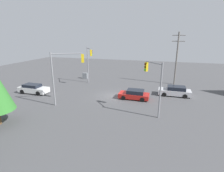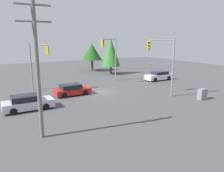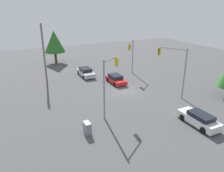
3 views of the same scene
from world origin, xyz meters
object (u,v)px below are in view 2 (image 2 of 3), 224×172
at_px(traffic_signal_main, 111,52).
at_px(traffic_signal_aux, 164,57).
at_px(electrical_cabinet, 202,94).
at_px(sedan_red, 72,90).
at_px(traffic_signal_cross, 38,59).
at_px(sedan_silver, 28,103).
at_px(sedan_white, 159,76).

distance_m(traffic_signal_main, traffic_signal_aux, 10.33).
xyz_separation_m(traffic_signal_aux, electrical_cabinet, (-2.66, 3.68, -3.98)).
distance_m(sedan_red, traffic_signal_cross, 6.37).
bearing_deg(sedan_silver, traffic_signal_aux, 80.69).
relative_size(traffic_signal_main, traffic_signal_aux, 1.01).
xyz_separation_m(traffic_signal_cross, electrical_cabinet, (-14.85, 13.80, -3.56)).
xyz_separation_m(sedan_silver, traffic_signal_cross, (-2.81, -7.66, 3.46)).
bearing_deg(traffic_signal_main, sedan_white, 131.19).
distance_m(traffic_signal_main, electrical_cabinet, 15.03).
xyz_separation_m(sedan_white, traffic_signal_cross, (18.55, -2.57, 3.46)).
distance_m(sedan_silver, traffic_signal_cross, 8.86).
xyz_separation_m(sedan_silver, sedan_red, (-5.65, -3.16, -0.05)).
bearing_deg(sedan_silver, sedan_white, 103.39).
bearing_deg(traffic_signal_aux, traffic_signal_main, -29.34).
bearing_deg(sedan_white, electrical_cabinet, 161.78).
bearing_deg(sedan_white, traffic_signal_aux, 139.88).
xyz_separation_m(sedan_white, traffic_signal_main, (7.53, -2.72, 3.99)).
bearing_deg(electrical_cabinet, sedan_white, -108.22).
height_order(sedan_white, traffic_signal_cross, traffic_signal_cross).
relative_size(traffic_signal_main, traffic_signal_cross, 1.11).
bearing_deg(sedan_red, traffic_signal_aux, 58.98).
bearing_deg(sedan_red, traffic_signal_cross, -147.71).
bearing_deg(sedan_silver, traffic_signal_cross, 159.85).
height_order(sedan_red, electrical_cabinet, sedan_red).
xyz_separation_m(sedan_white, sedan_red, (15.71, 1.92, -0.05)).
relative_size(sedan_silver, traffic_signal_aux, 0.69).
distance_m(sedan_silver, traffic_signal_main, 16.37).
relative_size(sedan_silver, traffic_signal_cross, 0.76).
xyz_separation_m(sedan_silver, traffic_signal_main, (-13.83, -7.81, 3.99)).
bearing_deg(sedan_white, sedan_red, 96.98).
relative_size(sedan_red, traffic_signal_main, 0.62).
distance_m(traffic_signal_cross, traffic_signal_aux, 15.84).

